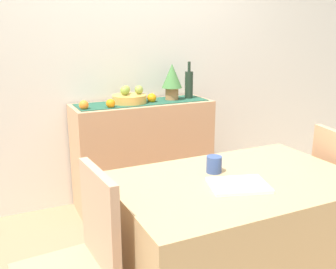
# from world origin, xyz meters

# --- Properties ---
(ground_plane) EXTENTS (6.40, 6.40, 0.02)m
(ground_plane) POSITION_xyz_m (0.00, 0.00, -0.01)
(ground_plane) COLOR #9C7C5A
(ground_plane) RESTS_ON ground
(room_wall_rear) EXTENTS (6.40, 0.06, 2.70)m
(room_wall_rear) POSITION_xyz_m (0.00, 1.18, 1.35)
(room_wall_rear) COLOR silver
(room_wall_rear) RESTS_ON ground
(sideboard_console) EXTENTS (1.17, 0.42, 0.90)m
(sideboard_console) POSITION_xyz_m (0.06, 0.92, 0.45)
(sideboard_console) COLOR tan
(sideboard_console) RESTS_ON ground
(table_runner) EXTENTS (1.10, 0.32, 0.01)m
(table_runner) POSITION_xyz_m (0.06, 0.92, 0.90)
(table_runner) COLOR #22523E
(table_runner) RESTS_ON sideboard_console
(fruit_bowl) EXTENTS (0.28, 0.28, 0.07)m
(fruit_bowl) POSITION_xyz_m (-0.06, 0.92, 0.94)
(fruit_bowl) COLOR gold
(fruit_bowl) RESTS_ON table_runner
(apple_front) EXTENTS (0.07, 0.07, 0.07)m
(apple_front) POSITION_xyz_m (-0.10, 0.92, 1.01)
(apple_front) COLOR #83A13B
(apple_front) RESTS_ON fruit_bowl
(apple_left) EXTENTS (0.07, 0.07, 0.07)m
(apple_left) POSITION_xyz_m (0.03, 0.93, 1.01)
(apple_left) COLOR #8B9E42
(apple_left) RESTS_ON fruit_bowl
(apple_upper) EXTENTS (0.07, 0.07, 0.07)m
(apple_upper) POSITION_xyz_m (-0.06, 0.99, 1.01)
(apple_upper) COLOR #959C3E
(apple_upper) RESTS_ON fruit_bowl
(wine_bottle) EXTENTS (0.07, 0.07, 0.32)m
(wine_bottle) POSITION_xyz_m (0.49, 0.92, 1.03)
(wine_bottle) COLOR #203224
(wine_bottle) RESTS_ON sideboard_console
(potted_plant) EXTENTS (0.17, 0.17, 0.31)m
(potted_plant) POSITION_xyz_m (0.33, 0.92, 1.08)
(potted_plant) COLOR #A97247
(potted_plant) RESTS_ON sideboard_console
(orange_loose_mid) EXTENTS (0.07, 0.07, 0.07)m
(orange_loose_mid) POSITION_xyz_m (-0.46, 0.83, 0.94)
(orange_loose_mid) COLOR orange
(orange_loose_mid) RESTS_ON sideboard_console
(orange_loose_end) EXTENTS (0.08, 0.08, 0.08)m
(orange_loose_end) POSITION_xyz_m (0.13, 0.89, 0.94)
(orange_loose_end) COLOR orange
(orange_loose_end) RESTS_ON sideboard_console
(orange_loose_near_bowl) EXTENTS (0.07, 0.07, 0.07)m
(orange_loose_near_bowl) POSITION_xyz_m (-0.25, 0.81, 0.94)
(orange_loose_near_bowl) COLOR orange
(orange_loose_near_bowl) RESTS_ON sideboard_console
(dining_table) EXTENTS (1.26, 0.82, 0.74)m
(dining_table) POSITION_xyz_m (0.02, -0.50, 0.37)
(dining_table) COLOR tan
(dining_table) RESTS_ON ground
(open_book) EXTENTS (0.33, 0.28, 0.02)m
(open_book) POSITION_xyz_m (-0.04, -0.59, 0.75)
(open_book) COLOR white
(open_book) RESTS_ON dining_table
(coffee_cup) EXTENTS (0.08, 0.08, 0.09)m
(coffee_cup) POSITION_xyz_m (-0.05, -0.37, 0.79)
(coffee_cup) COLOR #354D89
(coffee_cup) RESTS_ON dining_table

